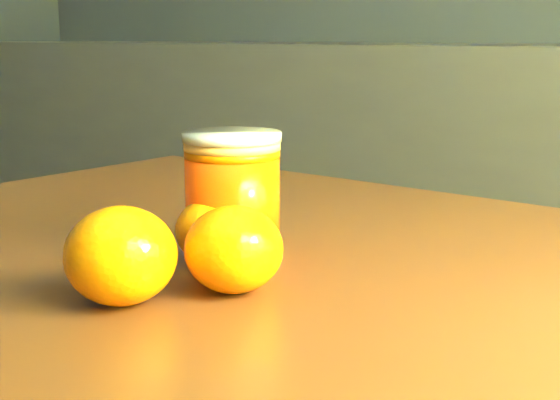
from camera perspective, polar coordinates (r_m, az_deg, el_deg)
The scene contains 6 objects.
kitchen_counter at distance 2.24m, azimuth 6.48°, elevation -0.31°, with size 3.15×0.60×0.90m, color #47484C.
table at distance 0.63m, azimuth 0.83°, elevation -13.53°, with size 1.02×0.73×0.75m.
juice_glass at distance 0.63m, azimuth -3.48°, elevation 0.33°, with size 0.08×0.08×0.10m.
orange_front at distance 0.54m, azimuth -3.40°, elevation -3.61°, with size 0.07×0.07×0.06m, color orange.
orange_back at distance 0.61m, azimuth -4.96°, elevation -2.24°, with size 0.06×0.06×0.05m, color orange.
orange_extra at distance 0.53m, azimuth -11.56°, elevation -4.00°, with size 0.08×0.08×0.07m, color orange.
Camera 1 is at (1.11, -0.43, 0.92)m, focal length 50.00 mm.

